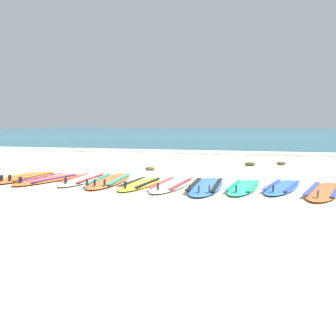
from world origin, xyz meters
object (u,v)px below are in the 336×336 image
at_px(surfboard_3, 109,180).
at_px(surfboard_7, 243,187).
at_px(surfboard_5, 172,185).
at_px(surfboard_4, 140,184).
at_px(surfboard_6, 205,186).
at_px(surfboard_1, 48,179).
at_px(surfboard_0, 26,177).
at_px(surfboard_9, 324,191).
at_px(surfboard_2, 83,179).
at_px(surfboard_8, 282,187).

relative_size(surfboard_3, surfboard_7, 1.21).
relative_size(surfboard_5, surfboard_7, 1.07).
relative_size(surfboard_4, surfboard_5, 0.88).
relative_size(surfboard_4, surfboard_6, 0.79).
bearing_deg(surfboard_1, surfboard_4, -3.19).
relative_size(surfboard_0, surfboard_1, 1.02).
bearing_deg(surfboard_4, surfboard_6, 1.90).
bearing_deg(surfboard_1, surfboard_0, 164.73).
bearing_deg(surfboard_1, surfboard_9, -0.86).
distance_m(surfboard_0, surfboard_2, 1.35).
xyz_separation_m(surfboard_1, surfboard_9, (5.41, -0.08, -0.00)).
height_order(surfboard_4, surfboard_6, same).
distance_m(surfboard_3, surfboard_9, 4.11).
distance_m(surfboard_8, surfboard_9, 0.76).
relative_size(surfboard_6, surfboard_9, 1.04).
height_order(surfboard_2, surfboard_9, same).
distance_m(surfboard_2, surfboard_3, 0.59).
height_order(surfboard_7, surfboard_8, same).
relative_size(surfboard_2, surfboard_7, 1.04).
relative_size(surfboard_1, surfboard_6, 0.86).
height_order(surfboard_0, surfboard_9, same).
xyz_separation_m(surfboard_2, surfboard_3, (0.59, 0.00, 0.00)).
xyz_separation_m(surfboard_4, surfboard_8, (2.63, 0.31, -0.00)).
height_order(surfboard_0, surfboard_8, same).
xyz_separation_m(surfboard_8, surfboard_9, (0.71, -0.28, -0.00)).
distance_m(surfboard_0, surfboard_1, 0.66).
height_order(surfboard_5, surfboard_9, same).
bearing_deg(surfboard_5, surfboard_4, -173.92).
xyz_separation_m(surfboard_3, surfboard_5, (1.38, -0.21, -0.00)).
bearing_deg(surfboard_8, surfboard_6, -168.90).
bearing_deg(surfboard_9, surfboard_5, 179.35).
bearing_deg(surfboard_6, surfboard_2, 174.91).
distance_m(surfboard_4, surfboard_6, 1.26).
bearing_deg(surfboard_7, surfboard_0, 177.94).
distance_m(surfboard_2, surfboard_6, 2.63).
bearing_deg(surfboard_2, surfboard_3, 0.08).
height_order(surfboard_4, surfboard_9, same).
relative_size(surfboard_1, surfboard_2, 0.99).
height_order(surfboard_1, surfboard_5, same).
relative_size(surfboard_2, surfboard_8, 1.02).
height_order(surfboard_3, surfboard_5, same).
relative_size(surfboard_0, surfboard_6, 0.88).
distance_m(surfboard_4, surfboard_8, 2.65).
height_order(surfboard_4, surfboard_5, same).
relative_size(surfboard_0, surfboard_2, 1.01).
bearing_deg(surfboard_4, surfboard_8, 6.74).
xyz_separation_m(surfboard_3, surfboard_6, (2.03, -0.23, 0.00)).
relative_size(surfboard_1, surfboard_4, 1.09).
relative_size(surfboard_8, surfboard_9, 0.90).
distance_m(surfboard_0, surfboard_9, 6.05).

